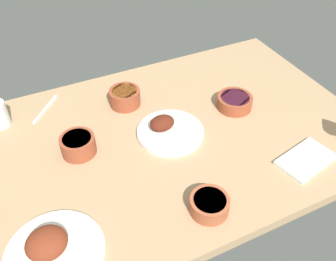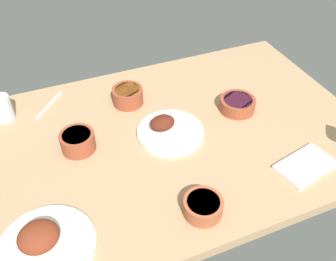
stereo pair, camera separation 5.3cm
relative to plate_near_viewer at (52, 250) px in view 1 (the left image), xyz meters
The scene contains 9 objects.
dining_table 54.26cm from the plate_near_viewer, 31.52° to the left, with size 140.00×90.00×4.00cm, color tan.
plate_near_viewer is the anchor object (origin of this frame).
plate_far_side 54.63cm from the plate_near_viewer, 31.66° to the left, with size 23.41×23.41×6.70cm.
bowl_sauce 43.36cm from the plate_near_viewer, ahead, with size 11.31×11.31×4.82cm.
bowl_soup 64.18cm from the plate_near_viewer, 52.82° to the left, with size 11.68×11.68×6.47cm.
bowl_potatoes 36.95cm from the plate_near_viewer, 64.55° to the left, with size 11.44×11.44×6.38cm.
bowl_onions 82.01cm from the plate_near_viewer, 22.70° to the left, with size 13.28×13.28×4.74cm.
folded_napkin 81.13cm from the plate_near_viewer, ahead, with size 18.78×11.21×1.20cm, color white.
fork_loose 61.67cm from the plate_near_viewer, 80.56° to the left, with size 17.32×0.90×0.80cm, color silver.
Camera 1 is at (-39.83, -83.66, 89.86)cm, focal length 38.50 mm.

